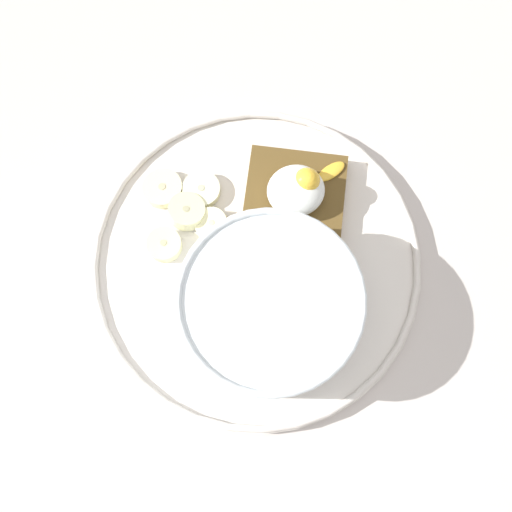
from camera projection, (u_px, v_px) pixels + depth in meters
ground_plane at (256, 267)px, 50.77cm from camera, size 120.00×120.00×2.00cm
plate at (256, 262)px, 49.02cm from camera, size 28.36×28.36×1.60cm
oatmeal_bowl at (266, 307)px, 44.59cm from camera, size 14.17×14.17×6.68cm
toast_slice at (294, 198)px, 49.40cm from camera, size 10.96×10.96×1.43cm
poached_egg at (298, 189)px, 47.54cm from camera, size 7.52×4.69×3.09cm
banana_slice_front at (164, 245)px, 48.54cm from camera, size 3.62×3.60×1.34cm
banana_slice_left at (187, 211)px, 49.14cm from camera, size 4.60×4.56×1.77cm
banana_slice_back at (212, 224)px, 49.02cm from camera, size 3.37×3.27×1.45cm
banana_slice_right at (201, 190)px, 49.93cm from camera, size 4.28×4.29×1.02cm
banana_slice_inner at (163, 188)px, 49.93cm from camera, size 4.36×4.40×1.15cm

